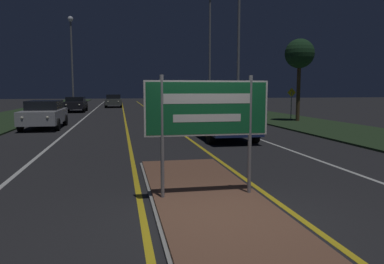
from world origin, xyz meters
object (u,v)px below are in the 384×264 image
(car_approaching_1, at_px, (76,104))
(warning_sign, at_px, (291,101))
(car_receding_2, at_px, (197,104))
(car_approaching_0, at_px, (44,114))
(car_receding_0, at_px, (223,121))
(highway_sign, at_px, (207,112))
(streetlight_right_far, at_px, (210,43))
(streetlight_right_near, at_px, (239,22))
(car_receding_3, at_px, (180,100))
(car_approaching_2, at_px, (114,101))
(streetlight_left_far, at_px, (72,50))
(car_receding_1, at_px, (188,110))

(car_approaching_1, height_order, warning_sign, warning_sign)
(car_receding_2, distance_m, car_approaching_0, 17.32)
(car_receding_0, xyz_separation_m, car_receding_2, (2.80, 19.29, -0.01))
(highway_sign, distance_m, streetlight_right_far, 28.58)
(streetlight_right_near, xyz_separation_m, car_approaching_1, (-12.10, 11.58, -5.87))
(highway_sign, distance_m, streetlight_right_near, 19.81)
(streetlight_right_near, distance_m, car_receding_3, 21.92)
(streetlight_right_near, height_order, car_approaching_2, streetlight_right_near)
(streetlight_left_far, distance_m, car_receding_2, 13.66)
(car_approaching_0, bearing_deg, car_receding_0, -35.87)
(streetlight_left_far, height_order, car_receding_3, streetlight_left_far)
(streetlight_right_near, height_order, car_receding_3, streetlight_right_near)
(highway_sign, bearing_deg, car_receding_3, 81.60)
(car_receding_0, xyz_separation_m, car_receding_3, (3.06, 30.65, 0.04))
(streetlight_left_far, distance_m, car_approaching_0, 18.65)
(car_receding_3, height_order, car_approaching_2, car_receding_3)
(car_receding_3, distance_m, car_approaching_0, 27.13)
(car_receding_3, bearing_deg, streetlight_right_near, -88.26)
(car_receding_1, distance_m, car_receding_2, 10.70)
(car_receding_1, height_order, car_receding_3, car_receding_3)
(car_receding_3, bearing_deg, car_receding_1, -97.80)
(car_receding_1, relative_size, car_approaching_1, 0.93)
(car_approaching_0, xyz_separation_m, warning_sign, (15.12, 1.49, 0.57))
(car_receding_1, xyz_separation_m, car_receding_2, (2.72, 10.34, -0.01))
(highway_sign, height_order, warning_sign, highway_sign)
(car_receding_0, relative_size, warning_sign, 2.27)
(streetlight_left_far, height_order, car_receding_0, streetlight_left_far)
(car_receding_1, bearing_deg, car_receding_0, -90.55)
(streetlight_left_far, bearing_deg, car_approaching_0, -88.28)
(highway_sign, relative_size, car_approaching_1, 0.51)
(car_receding_3, height_order, warning_sign, warning_sign)
(streetlight_right_far, relative_size, car_receding_1, 2.50)
(car_approaching_1, distance_m, warning_sign, 20.33)
(car_receding_1, distance_m, car_approaching_0, 8.94)
(streetlight_right_far, relative_size, car_receding_3, 2.33)
(streetlight_right_near, relative_size, car_receding_2, 2.39)
(car_receding_3, distance_m, car_approaching_2, 8.16)
(car_receding_0, distance_m, warning_sign, 10.14)
(highway_sign, bearing_deg, car_receding_2, 78.76)
(streetlight_left_far, xyz_separation_m, streetlight_right_near, (12.62, -14.43, 0.64))
(streetlight_right_near, height_order, car_approaching_1, streetlight_right_near)
(car_receding_1, xyz_separation_m, warning_sign, (6.65, -1.39, 0.59))
(car_approaching_1, bearing_deg, streetlight_right_far, -10.35)
(car_approaching_1, xyz_separation_m, warning_sign, (15.13, -13.56, 0.60))
(car_receding_2, relative_size, car_receding_3, 0.97)
(car_receding_1, bearing_deg, streetlight_right_far, 68.74)
(car_receding_0, xyz_separation_m, car_approaching_1, (-8.39, 21.11, 0.00))
(car_receding_3, bearing_deg, car_approaching_0, -114.94)
(streetlight_right_near, height_order, car_receding_1, streetlight_right_near)
(streetlight_right_far, bearing_deg, car_receding_1, -111.26)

